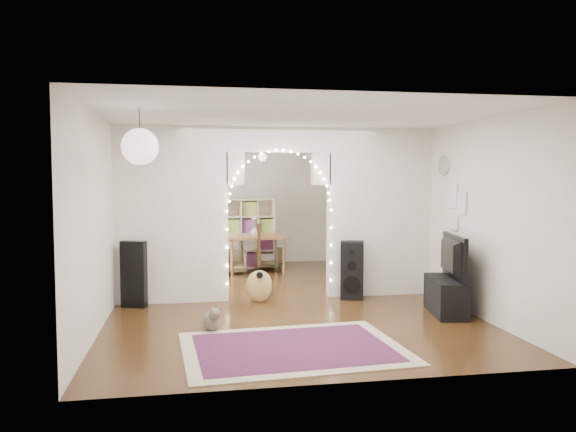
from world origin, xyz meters
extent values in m
plane|color=black|center=(0.00, 0.00, 0.00)|extent=(7.50, 7.50, 0.00)
cube|color=white|center=(0.00, 0.00, 2.70)|extent=(5.00, 7.50, 0.02)
cube|color=silver|center=(0.00, 3.75, 1.35)|extent=(5.00, 0.02, 2.70)
cube|color=silver|center=(0.00, -3.75, 1.35)|extent=(5.00, 0.02, 2.70)
cube|color=silver|center=(-2.50, 0.00, 1.35)|extent=(0.02, 7.50, 2.70)
cube|color=silver|center=(2.50, 0.00, 1.35)|extent=(0.02, 7.50, 2.70)
cube|color=silver|center=(-1.65, 0.00, 1.35)|extent=(1.70, 0.20, 2.70)
cube|color=silver|center=(1.65, 0.00, 1.35)|extent=(1.70, 0.20, 2.70)
cube|color=silver|center=(0.00, 0.00, 2.50)|extent=(1.60, 0.20, 0.40)
cube|color=white|center=(-2.47, 1.80, 1.50)|extent=(0.04, 1.20, 1.40)
cylinder|color=white|center=(2.48, -0.60, 2.10)|extent=(0.03, 0.31, 0.31)
sphere|color=white|center=(-1.90, -2.40, 2.25)|extent=(0.40, 0.40, 0.40)
cube|color=maroon|center=(-0.25, -2.63, 0.01)|extent=(2.56, 1.99, 0.02)
cube|color=black|center=(-2.20, -0.27, 0.49)|extent=(0.40, 0.25, 0.99)
ellipsoid|color=tan|center=(-0.34, -0.25, 0.43)|extent=(0.44, 0.27, 0.49)
cube|color=black|center=(-0.34, -0.25, 0.85)|extent=(0.05, 0.04, 0.57)
cube|color=black|center=(-0.34, -0.25, 1.15)|extent=(0.07, 0.05, 0.12)
ellipsoid|color=brown|center=(-1.12, -1.72, 0.12)|extent=(0.29, 0.38, 0.24)
sphere|color=brown|center=(-1.09, -1.85, 0.24)|extent=(0.17, 0.17, 0.14)
cone|color=brown|center=(-1.12, -1.85, 0.31)|extent=(0.04, 0.04, 0.05)
cone|color=brown|center=(-1.05, -1.85, 0.31)|extent=(0.04, 0.04, 0.05)
cylinder|color=brown|center=(-1.16, -1.54, 0.04)|extent=(0.09, 0.23, 0.07)
cube|color=black|center=(1.13, -0.25, 0.46)|extent=(0.43, 0.39, 0.91)
cylinder|color=black|center=(1.09, -0.40, 0.25)|extent=(0.26, 0.10, 0.26)
cylinder|color=black|center=(1.09, -0.40, 0.56)|extent=(0.14, 0.06, 0.14)
cylinder|color=black|center=(1.09, -0.40, 0.76)|extent=(0.08, 0.04, 0.08)
cube|color=black|center=(2.16, -1.42, 0.25)|extent=(0.58, 1.06, 0.50)
imported|color=black|center=(2.16, -1.42, 0.81)|extent=(0.34, 1.08, 0.62)
cube|color=beige|center=(-0.34, 3.03, 0.74)|extent=(1.47, 0.76, 1.47)
cube|color=brown|center=(-0.11, 2.39, 0.73)|extent=(1.27, 0.92, 0.05)
cylinder|color=brown|center=(-0.59, 2.02, 0.35)|extent=(0.05, 0.05, 0.70)
cylinder|color=brown|center=(0.44, 2.12, 0.35)|extent=(0.05, 0.05, 0.70)
cylinder|color=brown|center=(-0.66, 2.65, 0.35)|extent=(0.05, 0.05, 0.70)
cylinder|color=brown|center=(0.38, 2.76, 0.35)|extent=(0.05, 0.05, 0.70)
imported|color=silver|center=(-0.11, 2.39, 0.85)|extent=(0.20, 0.20, 0.19)
imported|color=#4C3F26|center=(0.25, 2.87, 0.22)|extent=(0.62, 0.62, 0.44)
imported|color=#4C3F26|center=(-0.53, 2.41, 0.23)|extent=(0.51, 0.52, 0.47)
camera|label=1|loc=(-1.37, -8.70, 1.92)|focal=35.00mm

